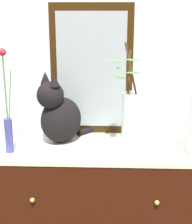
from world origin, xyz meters
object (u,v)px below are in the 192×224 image
(cat_sitting, at_px, (59,114))
(candle_pillar, at_px, (162,146))
(vase_slim_green, at_px, (8,122))
(sideboard, at_px, (96,220))
(bowl_porcelain, at_px, (131,147))
(mirror_leaning, at_px, (92,71))
(vase_glass_clear, at_px, (132,116))

(cat_sitting, bearing_deg, candle_pillar, -18.46)
(cat_sitting, height_order, candle_pillar, cat_sitting)
(cat_sitting, xyz_separation_m, vase_slim_green, (-0.23, -0.14, 0.00))
(sideboard, distance_m, cat_sitting, 0.64)
(cat_sitting, distance_m, bowl_porcelain, 0.41)
(mirror_leaning, xyz_separation_m, cat_sitting, (-0.16, -0.16, -0.20))
(vase_glass_clear, bearing_deg, cat_sitting, 162.76)
(vase_glass_clear, relative_size, candle_pillar, 4.22)
(cat_sitting, relative_size, vase_slim_green, 0.74)
(mirror_leaning, distance_m, cat_sitting, 0.30)
(cat_sitting, distance_m, vase_glass_clear, 0.39)
(sideboard, xyz_separation_m, vase_slim_green, (-0.42, -0.11, 0.61))
(mirror_leaning, bearing_deg, sideboard, -80.71)
(vase_slim_green, bearing_deg, vase_glass_clear, 2.83)
(cat_sitting, xyz_separation_m, vase_glass_clear, (0.37, -0.11, 0.03))
(mirror_leaning, height_order, cat_sitting, mirror_leaning)
(vase_slim_green, bearing_deg, cat_sitting, 32.18)
(sideboard, bearing_deg, vase_slim_green, -165.70)
(cat_sitting, bearing_deg, mirror_leaning, 44.13)
(mirror_leaning, distance_m, candle_pillar, 0.57)
(cat_sitting, relative_size, vase_glass_clear, 0.78)
(cat_sitting, relative_size, bowl_porcelain, 1.93)
(bowl_porcelain, relative_size, candle_pillar, 1.70)
(candle_pillar, bearing_deg, cat_sitting, 161.54)
(vase_slim_green, height_order, bowl_porcelain, vase_slim_green)
(candle_pillar, bearing_deg, vase_glass_clear, 158.47)
(sideboard, height_order, mirror_leaning, mirror_leaning)
(cat_sitting, height_order, bowl_porcelain, cat_sitting)
(sideboard, relative_size, mirror_leaning, 1.89)
(vase_slim_green, bearing_deg, sideboard, 14.30)
(sideboard, distance_m, vase_slim_green, 0.75)
(cat_sitting, height_order, vase_slim_green, vase_slim_green)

